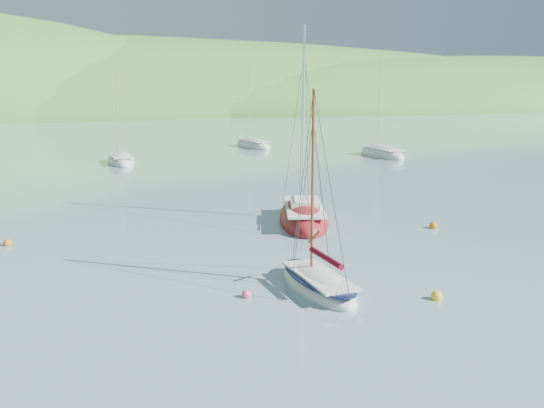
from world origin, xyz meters
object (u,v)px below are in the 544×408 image
object	(u,v)px
distant_sloop_a	(121,162)
distant_sloop_d	(382,155)
daysailer_white	(318,284)
distant_sloop_b	(253,146)
sloop_red	(304,218)

from	to	relation	value
distant_sloop_a	distant_sloop_d	bearing A→B (deg)	-8.58
daysailer_white	distant_sloop_b	size ratio (longest dim) A/B	0.75
daysailer_white	distant_sloop_d	world-z (taller)	distant_sloop_d
sloop_red	daysailer_white	bearing A→B (deg)	-90.98
sloop_red	distant_sloop_a	distance (m)	32.35
distant_sloop_a	distant_sloop_d	xyz separation A→B (m)	(28.62, -4.70, 0.02)
sloop_red	distant_sloop_d	size ratio (longest dim) A/B	1.05
sloop_red	distant_sloop_a	xyz separation A→B (m)	(-6.57, 31.68, -0.05)
daysailer_white	sloop_red	bearing A→B (deg)	69.27
daysailer_white	distant_sloop_d	bearing A→B (deg)	56.11
distant_sloop_a	distant_sloop_b	size ratio (longest dim) A/B	0.92
sloop_red	distant_sloop_b	world-z (taller)	sloop_red
sloop_red	distant_sloop_b	size ratio (longest dim) A/B	1.10
distant_sloop_a	daysailer_white	bearing A→B (deg)	-86.43
distant_sloop_a	distant_sloop_d	size ratio (longest dim) A/B	0.88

